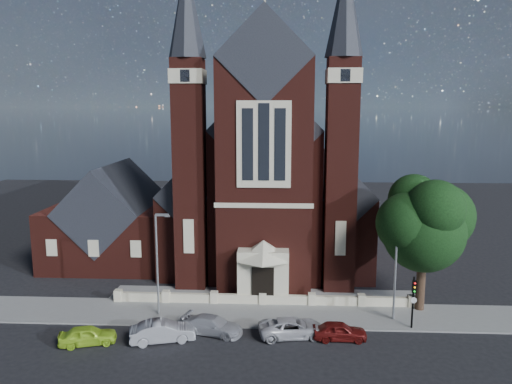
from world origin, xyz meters
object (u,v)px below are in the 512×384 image
(car_white_suv, at_px, (292,328))
(car_dark_red, at_px, (340,331))
(street_tree, at_px, (426,226))
(car_silver_b, at_px, (213,325))
(parish_hall, at_px, (115,223))
(car_lime_van, at_px, (88,335))
(traffic_signal, at_px, (413,296))
(street_lamp_right, at_px, (397,262))
(street_lamp_left, at_px, (158,258))
(church, at_px, (268,178))
(car_silver_a, at_px, (162,331))

(car_white_suv, distance_m, car_dark_red, 3.28)
(street_tree, height_order, car_silver_b, street_tree)
(parish_hall, bearing_deg, car_lime_van, -77.11)
(traffic_signal, xyz_separation_m, car_dark_red, (-5.44, -1.86, -1.94))
(parish_hall, relative_size, car_lime_van, 3.20)
(street_lamp_right, height_order, car_dark_red, street_lamp_right)
(street_lamp_left, relative_size, street_lamp_right, 1.00)
(street_tree, height_order, street_lamp_right, street_tree)
(car_silver_b, bearing_deg, traffic_signal, -67.38)
(church, relative_size, car_silver_a, 7.86)
(car_silver_a, bearing_deg, street_lamp_left, 0.17)
(street_lamp_left, xyz_separation_m, car_dark_red, (13.47, -3.43, -3.96))
(street_lamp_right, bearing_deg, street_lamp_left, 180.00)
(traffic_signal, distance_m, car_silver_b, 14.56)
(car_lime_van, distance_m, car_dark_red, 17.28)
(traffic_signal, bearing_deg, parish_hall, 150.02)
(car_dark_red, bearing_deg, parish_hall, 50.21)
(street_lamp_left, bearing_deg, traffic_signal, -4.76)
(street_lamp_right, bearing_deg, car_white_suv, -158.31)
(car_lime_van, relative_size, car_silver_a, 0.86)
(car_white_suv, bearing_deg, street_lamp_left, 63.33)
(church, bearing_deg, car_dark_red, -76.05)
(street_tree, distance_m, car_dark_red, 10.77)
(car_silver_a, distance_m, car_silver_b, 3.59)
(street_lamp_right, bearing_deg, street_tree, 34.26)
(parish_hall, distance_m, car_silver_a, 20.81)
(traffic_signal, xyz_separation_m, car_white_suv, (-8.71, -1.53, -1.92))
(church, relative_size, street_lamp_right, 4.31)
(car_dark_red, bearing_deg, street_lamp_left, 74.86)
(street_tree, distance_m, car_silver_b, 17.78)
(car_silver_b, bearing_deg, church, 8.45)
(parish_hall, relative_size, car_white_suv, 2.56)
(traffic_signal, height_order, car_lime_van, traffic_signal)
(church, xyz_separation_m, street_lamp_left, (-7.91, -18.94, -3.59))
(street_lamp_left, relative_size, car_silver_b, 1.85)
(car_lime_van, height_order, car_dark_red, car_lime_van)
(church, height_order, car_silver_a, church)
(church, xyz_separation_m, car_silver_b, (-3.36, -21.88, -7.55))
(parish_hall, bearing_deg, street_lamp_left, -59.98)
(street_tree, xyz_separation_m, car_silver_a, (-19.27, -6.01, -6.23))
(street_lamp_left, height_order, traffic_signal, street_lamp_left)
(car_silver_b, relative_size, car_dark_red, 1.16)
(church, height_order, street_lamp_left, church)
(street_tree, xyz_separation_m, street_lamp_right, (-2.51, -1.71, -2.36))
(street_tree, distance_m, street_lamp_left, 20.71)
(car_lime_van, bearing_deg, street_lamp_right, -93.25)
(street_lamp_left, height_order, car_silver_a, street_lamp_left)
(parish_hall, height_order, street_lamp_right, parish_hall)
(street_lamp_left, bearing_deg, car_white_suv, -16.92)
(car_silver_b, bearing_deg, car_dark_red, -75.98)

